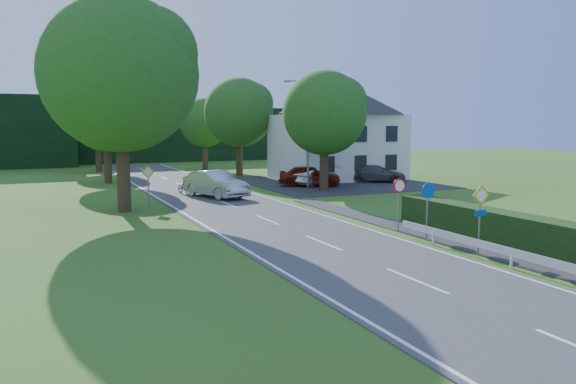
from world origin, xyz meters
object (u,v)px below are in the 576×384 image
parked_car_grey (377,173)px  parked_car_red (310,176)px  parked_car_silver_a (315,176)px  moving_car (216,184)px  parasol (331,176)px  motorcycle (184,187)px  streetlight (306,128)px  parked_car_silver_b (358,172)px

parked_car_grey → parked_car_red: bearing=131.7°
parked_car_silver_a → moving_car: bearing=86.2°
parked_car_red → parasol: parasol is taller
moving_car → parked_car_silver_a: bearing=4.5°
moving_car → parasol: size_ratio=2.60×
parasol → motorcycle: bearing=177.6°
moving_car → motorcycle: size_ratio=2.81×
moving_car → streetlight: bearing=-0.9°
streetlight → parasol: size_ratio=3.99×
parked_car_grey → parked_car_silver_a: bearing=128.5°
moving_car → parasol: parasol is taller
streetlight → motorcycle: size_ratio=4.31×
moving_car → parasol: 9.76m
motorcycle → parked_car_silver_b: size_ratio=0.40×
streetlight → parked_car_red: (0.83, 1.06, -3.62)m
motorcycle → parked_car_silver_a: bearing=-2.7°
parked_car_silver_b → parasol: (-5.14, -4.48, 0.26)m
streetlight → parked_car_silver_a: (1.48, 1.45, -3.73)m
streetlight → parked_car_grey: bearing=12.6°
parked_car_grey → parasol: bearing=147.9°
moving_car → motorcycle: (-1.50, 2.39, -0.37)m
motorcycle → parked_car_silver_b: (16.21, 4.01, 0.16)m
streetlight → parked_car_grey: streetlight is taller
streetlight → parked_car_red: 3.86m
parked_car_grey → parked_car_silver_b: bearing=45.2°
motorcycle → parked_car_red: (10.09, 1.10, 0.32)m
streetlight → parked_car_silver_a: streetlight is taller
motorcycle → parked_car_silver_a: 10.85m
streetlight → parked_car_red: bearing=52.1°
streetlight → motorcycle: bearing=-179.8°
motorcycle → parked_car_grey: (16.56, 1.67, 0.20)m
parked_car_red → parked_car_silver_b: (6.12, 2.91, -0.16)m
parked_car_silver_a → parked_car_silver_b: parked_car_silver_a is taller
parked_car_grey → parked_car_silver_b: 2.37m
streetlight → parked_car_grey: (7.30, 1.64, -3.73)m
motorcycle → parasol: parasol is taller
streetlight → moving_car: size_ratio=1.53×
motorcycle → parasol: size_ratio=0.93×
parked_car_red → parked_car_silver_a: size_ratio=1.12×
parked_car_silver_b → parasol: 6.82m
parked_car_red → parked_car_silver_b: 6.78m
streetlight → parked_car_silver_a: bearing=44.3°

